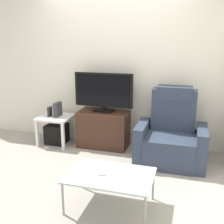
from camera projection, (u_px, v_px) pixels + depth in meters
ground_plane at (92, 169)px, 3.82m from camera, size 6.40×6.40×0.00m
wall_back at (115, 67)px, 4.53m from camera, size 6.40×0.06×2.60m
tv_stand at (103, 129)px, 4.55m from camera, size 0.82×0.45×0.60m
television at (103, 91)px, 4.41m from camera, size 0.97×0.20×0.63m
recliner_armchair at (171, 137)px, 3.98m from camera, size 0.98×0.78×1.08m
side_table at (56, 121)px, 4.67m from camera, size 0.54×0.54×0.48m
subwoofer_box at (57, 134)px, 4.73m from camera, size 0.33×0.33×0.33m
book_upright at (50, 111)px, 4.64m from camera, size 0.04×0.11×0.16m
game_console at (58, 109)px, 4.62m from camera, size 0.07×0.20×0.24m
coffee_table at (110, 177)px, 2.87m from camera, size 0.90×0.60×0.38m
cell_phone at (102, 172)px, 2.90m from camera, size 0.11×0.16×0.01m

